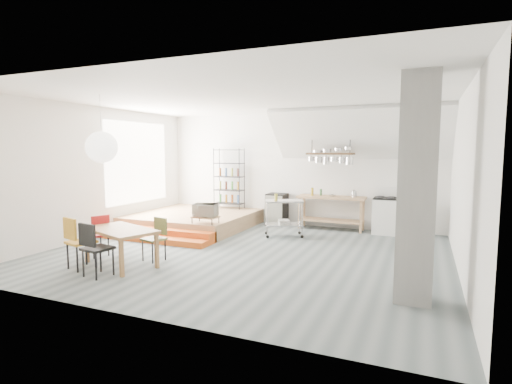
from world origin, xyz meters
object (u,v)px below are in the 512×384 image
at_px(stove, 385,215).
at_px(dining_table, 120,233).
at_px(rolling_cart, 284,213).
at_px(mini_fridge, 277,209).

height_order(stove, dining_table, stove).
xyz_separation_m(rolling_cart, mini_fridge, (-0.68, 1.36, -0.13)).
xyz_separation_m(stove, dining_table, (-4.27, -4.89, 0.14)).
bearing_deg(stove, rolling_cart, -150.05).
relative_size(stove, dining_table, 0.71).
bearing_deg(dining_table, mini_fridge, 95.04).
distance_m(stove, rolling_cart, 2.64).
relative_size(stove, mini_fridge, 1.29).
distance_m(dining_table, mini_fridge, 5.10).
distance_m(rolling_cart, mini_fridge, 1.53).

